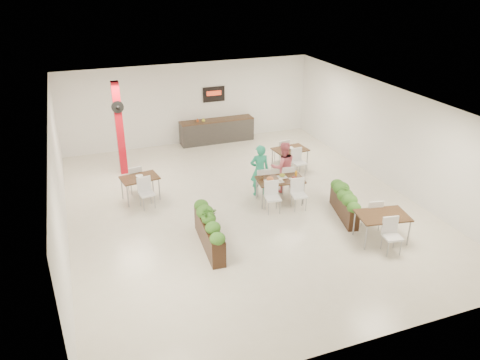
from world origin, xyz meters
name	(u,v)px	position (x,y,z in m)	size (l,w,h in m)	color
ground	(243,206)	(0.00, 0.00, 0.00)	(12.00, 12.00, 0.00)	beige
room_shell	(244,144)	(0.00, 0.00, 2.01)	(10.10, 12.10, 3.22)	white
red_column	(119,128)	(-3.00, 3.79, 1.64)	(0.40, 0.41, 3.20)	#AD0B18
service_counter	(217,130)	(1.00, 5.65, 0.49)	(3.00, 0.64, 2.20)	#2D2A28
main_table	(280,183)	(1.14, -0.08, 0.64)	(1.49, 1.77, 0.92)	black
diner_man	(260,170)	(0.75, 0.57, 0.83)	(0.60, 0.40, 1.66)	#239973
diner_woman	(283,167)	(1.55, 0.57, 0.82)	(0.80, 0.62, 1.64)	#E56676
planter_left	(209,228)	(-1.60, -1.74, 0.54)	(0.51, 2.16, 1.13)	black
planter_right	(345,201)	(2.49, -1.56, 0.49)	(0.75, 1.83, 0.97)	black
side_table_a	(140,181)	(-2.79, 1.54, 0.62)	(1.20, 1.66, 0.92)	black
side_table_b	(290,152)	(2.55, 2.10, 0.63)	(1.22, 1.65, 0.92)	black
side_table_c	(382,219)	(2.70, -3.01, 0.63)	(1.42, 1.67, 0.92)	black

